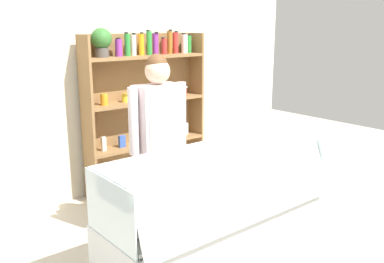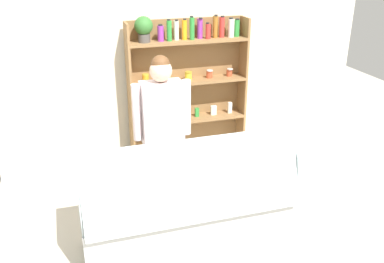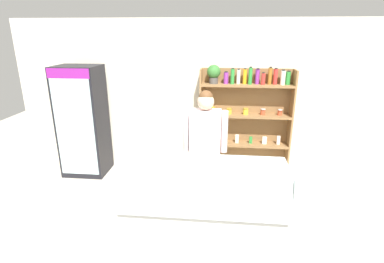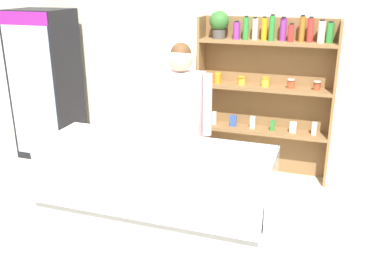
{
  "view_description": "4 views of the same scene",
  "coord_description": "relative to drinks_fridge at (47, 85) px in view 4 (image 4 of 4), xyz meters",
  "views": [
    {
      "loc": [
        -1.98,
        -2.29,
        1.98
      ],
      "look_at": [
        0.29,
        0.47,
        1.09
      ],
      "focal_mm": 40.0,
      "sensor_mm": 36.0,
      "label": 1
    },
    {
      "loc": [
        -0.73,
        -3.21,
        2.71
      ],
      "look_at": [
        0.42,
        0.52,
        1.03
      ],
      "focal_mm": 40.0,
      "sensor_mm": 36.0,
      "label": 2
    },
    {
      "loc": [
        0.41,
        -3.1,
        2.49
      ],
      "look_at": [
        0.02,
        0.71,
        1.2
      ],
      "focal_mm": 28.0,
      "sensor_mm": 36.0,
      "label": 3
    },
    {
      "loc": [
        1.54,
        -2.91,
        2.29
      ],
      "look_at": [
        0.3,
        0.83,
        0.88
      ],
      "focal_mm": 40.0,
      "sensor_mm": 36.0,
      "label": 4
    }
  ],
  "objects": [
    {
      "name": "ground_plane",
      "position": [
        2.03,
        -1.73,
        -0.97
      ],
      "size": [
        12.0,
        12.0,
        0.0
      ],
      "primitive_type": "plane",
      "color": "beige"
    },
    {
      "name": "back_wall",
      "position": [
        2.03,
        0.52,
        0.38
      ],
      "size": [
        6.8,
        0.1,
        2.7
      ],
      "primitive_type": "cube",
      "color": "silver",
      "rests_on": "ground"
    },
    {
      "name": "drinks_fridge",
      "position": [
        0.0,
        0.0,
        0.0
      ],
      "size": [
        0.74,
        0.62,
        1.94
      ],
      "color": "black",
      "rests_on": "ground"
    },
    {
      "name": "shelving_unit",
      "position": [
        2.81,
        0.29,
        0.15
      ],
      "size": [
        1.58,
        0.29,
        1.95
      ],
      "color": "olive",
      "rests_on": "ground"
    },
    {
      "name": "deli_display_case",
      "position": [
        2.25,
        -1.65,
        -0.66
      ],
      "size": [
        1.96,
        0.76,
        1.01
      ],
      "color": "silver",
      "rests_on": "ground"
    },
    {
      "name": "shop_clerk",
      "position": [
        2.22,
        -0.91,
        0.07
      ],
      "size": [
        0.62,
        0.25,
        1.74
      ],
      "color": "#4C4233",
      "rests_on": "ground"
    }
  ]
}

